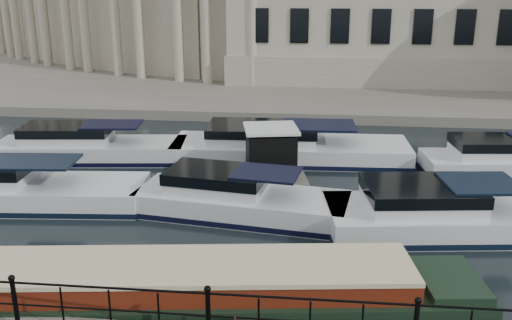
{
  "coord_description": "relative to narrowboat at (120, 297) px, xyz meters",
  "views": [
    {
      "loc": [
        1.96,
        -11.87,
        7.44
      ],
      "look_at": [
        0.5,
        2.0,
        3.0
      ],
      "focal_mm": 40.0,
      "sensor_mm": 36.0,
      "label": 1
    }
  ],
  "objects": [
    {
      "name": "ground_plane",
      "position": [
        2.42,
        0.57,
        -0.37
      ],
      "size": [
        160.0,
        160.0,
        0.0
      ],
      "primitive_type": "plane",
      "color": "black",
      "rests_on": "ground"
    },
    {
      "name": "far_bank",
      "position": [
        2.42,
        39.57,
        -0.09
      ],
      "size": [
        120.0,
        42.0,
        0.55
      ],
      "primitive_type": "cube",
      "color": "#6B665B",
      "rests_on": "ground_plane"
    },
    {
      "name": "railing",
      "position": [
        2.42,
        -1.68,
        0.84
      ],
      "size": [
        24.14,
        0.14,
        1.22
      ],
      "color": "black",
      "rests_on": "near_quay"
    },
    {
      "name": "narrowboat",
      "position": [
        0.0,
        0.0,
        0.0
      ],
      "size": [
        17.15,
        4.35,
        1.62
      ],
      "rotation": [
        0.0,
        0.0,
        0.12
      ],
      "color": "black",
      "rests_on": "ground_plane"
    },
    {
      "name": "harbour_hut",
      "position": [
        2.76,
        9.5,
        0.59
      ],
      "size": [
        3.08,
        2.72,
        2.17
      ],
      "rotation": [
        0.0,
        0.0,
        0.19
      ],
      "color": "#6B665B",
      "rests_on": "ground_plane"
    },
    {
      "name": "cabin_cruisers",
      "position": [
        1.9,
        8.76,
        0.0
      ],
      "size": [
        27.31,
        10.38,
        1.99
      ],
      "color": "white",
      "rests_on": "ground_plane"
    }
  ]
}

